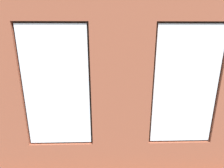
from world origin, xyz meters
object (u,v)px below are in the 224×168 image
Objects in this scene: remote_silver at (100,96)px; tv_flatscreen at (18,89)px; potted_plant_beside_window_right at (17,132)px; potted_plant_mid_room_small at (134,90)px; coffee_table at (105,98)px; table_plant_small at (108,95)px; couch_by_window at (119,139)px; potted_plant_corner_near_left at (177,77)px; media_console at (21,107)px; couch_left at (196,104)px; remote_black at (92,98)px; cup_ceramic at (105,96)px; candle_jar at (117,95)px; potted_plant_by_left_couch at (169,91)px; papasan_chair at (117,84)px.

tv_flatscreen reaches higher than remote_silver.
potted_plant_mid_room_small is (-2.93, -3.28, -0.18)m from potted_plant_beside_window_right.
coffee_table is 1.34m from potted_plant_mid_room_small.
table_plant_small is 0.34× the size of potted_plant_mid_room_small.
remote_silver is at bearing -78.69° from couch_by_window.
potted_plant_corner_near_left is 2.22m from potted_plant_mid_room_small.
tv_flatscreen is at bearing -90.00° from media_console.
table_plant_small reaches higher than media_console.
couch_left reaches higher than remote_black.
tv_flatscreen reaches higher than table_plant_small.
table_plant_small is 0.37m from remote_silver.
cup_ceramic reaches higher than remote_silver.
potted_plant_beside_window_right is at bearing 48.16° from potted_plant_mid_room_small.
potted_plant_mid_room_small reaches higher than remote_black.
remote_black is 0.33m from remote_silver.
potted_plant_beside_window_right reaches higher than candle_jar.
potted_plant_corner_near_left is at bearing -153.31° from coffee_table.
potted_plant_by_left_couch is 5.60m from potted_plant_beside_window_right.
potted_plant_beside_window_right is (4.80, 2.00, 0.27)m from couch_left.
potted_plant_mid_room_small reaches higher than candle_jar.
cup_ceramic is at bearing -96.70° from couch_left.
table_plant_small is at bearing -84.85° from couch_by_window.
potted_plant_corner_near_left is at bearing -152.04° from candle_jar.
table_plant_small is at bearing 135.35° from cup_ceramic.
remote_silver is 2.89m from potted_plant_by_left_couch.
tv_flatscreen is 1.05× the size of potted_plant_beside_window_right.
potted_plant_mid_room_small is at bearing -162.08° from media_console.
cup_ceramic is at bearing 72.35° from papasan_chair.
remote_silver is at bearing -34.18° from table_plant_small.
couch_left reaches higher than remote_silver.
potted_plant_corner_near_left is (-3.03, -1.69, 0.23)m from table_plant_small.
cup_ceramic is (2.98, -0.54, 0.13)m from couch_left.
candle_jar is at bearing -168.46° from media_console.
couch_left is 2.17m from potted_plant_corner_near_left.
tv_flatscreen is at bearing 14.88° from potted_plant_by_left_couch.
couch_left reaches higher than table_plant_small.
couch_left is 2.04× the size of tv_flatscreen.
tv_flatscreen is 4.07m from potted_plant_mid_room_small.
papasan_chair is at bearing -107.65° from cup_ceramic.
potted_plant_corner_near_left is at bearing -160.39° from media_console.
potted_plant_corner_near_left is (-2.82, -4.02, 0.43)m from couch_by_window.
cup_ceramic is at bearing 24.37° from remote_black.
potted_plant_corner_near_left reaches higher than media_console.
potted_plant_by_left_couch is (-3.03, -1.01, -0.09)m from remote_black.
remote_black and remote_silver have the same top height.
tv_flatscreen reaches higher than couch_left.
cup_ceramic is at bearing 19.24° from potted_plant_by_left_couch.
couch_by_window is 2.59m from remote_silver.
potted_plant_beside_window_right reaches higher than remote_black.
potted_plant_beside_window_right is (-0.91, 2.03, 0.31)m from media_console.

